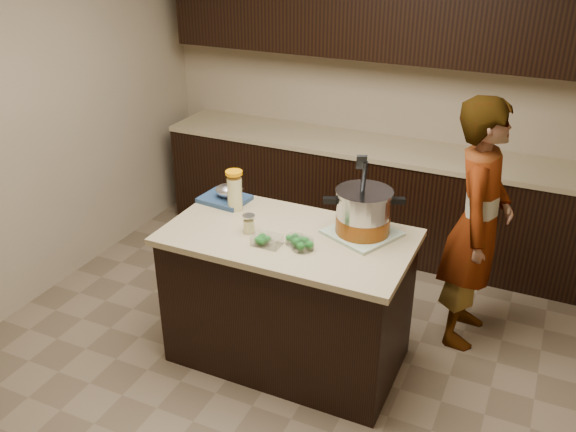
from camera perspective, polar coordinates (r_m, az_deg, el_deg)
name	(u,v)px	position (r m, az deg, el deg)	size (l,w,h in m)	color
ground_plane	(288,355)	(4.08, 0.00, -12.92)	(4.00, 4.00, 0.00)	brown
room_shell	(288,98)	(3.28, 0.00, 10.95)	(4.04, 4.04, 2.72)	tan
back_cabinets	(377,139)	(5.07, 8.32, 7.18)	(3.60, 0.63, 2.33)	black
island	(288,298)	(3.81, 0.00, -7.66)	(1.46, 0.81, 0.90)	black
dish_towel	(362,233)	(3.60, 6.94, -1.59)	(0.36, 0.36, 0.02)	#588157
stock_pot	(363,215)	(3.55, 7.04, 0.14)	(0.44, 0.44, 0.47)	#B7B7BC
lemonade_pitcher	(235,192)	(3.85, -5.01, 2.26)	(0.13, 0.13, 0.26)	#D6CC83
mason_jar	(249,224)	(3.59, -3.68, -0.77)	(0.10, 0.10, 0.12)	#D6CC83
broccoli_tub_left	(295,240)	(3.47, 0.64, -2.29)	(0.11, 0.11, 0.05)	silver
broccoli_tub_right	(303,245)	(3.41, 1.40, -2.70)	(0.15, 0.15, 0.06)	silver
broccoli_tub_rect	(267,241)	(3.46, -1.97, -2.31)	(0.16, 0.12, 0.06)	silver
blue_tray	(226,196)	(3.99, -5.86, 1.89)	(0.32, 0.27, 0.11)	navy
person	(477,225)	(4.02, 17.31, -0.82)	(0.61, 0.40, 1.66)	gray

